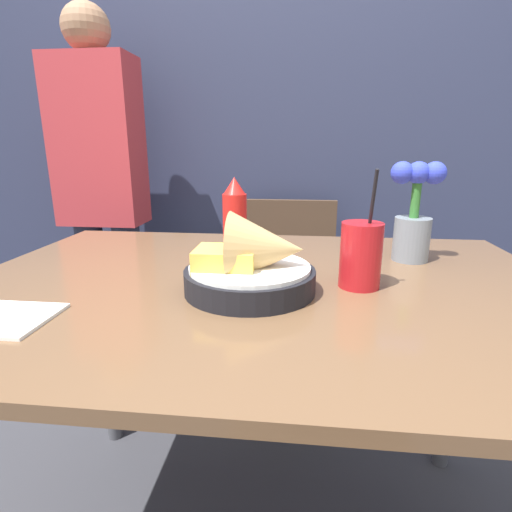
{
  "coord_description": "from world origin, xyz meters",
  "views": [
    {
      "loc": [
        0.08,
        -0.81,
        1.06
      ],
      "look_at": [
        -0.01,
        -0.02,
        0.84
      ],
      "focal_mm": 28.0,
      "sensor_mm": 36.0,
      "label": 1
    }
  ],
  "objects_px": {
    "ketchup_bottle": "(235,219)",
    "person_standing": "(103,189)",
    "food_basket": "(255,265)",
    "flower_vase": "(414,215)",
    "drink_cup": "(361,257)",
    "chair_far_window": "(287,281)"
  },
  "relations": [
    {
      "from": "drink_cup",
      "to": "person_standing",
      "type": "height_order",
      "value": "person_standing"
    },
    {
      "from": "food_basket",
      "to": "flower_vase",
      "type": "height_order",
      "value": "flower_vase"
    },
    {
      "from": "chair_far_window",
      "to": "food_basket",
      "type": "distance_m",
      "value": 0.94
    },
    {
      "from": "food_basket",
      "to": "person_standing",
      "type": "xyz_separation_m",
      "value": [
        -0.7,
        0.78,
        0.06
      ]
    },
    {
      "from": "food_basket",
      "to": "person_standing",
      "type": "distance_m",
      "value": 1.05
    },
    {
      "from": "chair_far_window",
      "to": "flower_vase",
      "type": "relative_size",
      "value": 3.41
    },
    {
      "from": "flower_vase",
      "to": "person_standing",
      "type": "bearing_deg",
      "value": 154.06
    },
    {
      "from": "person_standing",
      "to": "chair_far_window",
      "type": "bearing_deg",
      "value": 7.41
    },
    {
      "from": "flower_vase",
      "to": "food_basket",
      "type": "bearing_deg",
      "value": -143.97
    },
    {
      "from": "food_basket",
      "to": "drink_cup",
      "type": "xyz_separation_m",
      "value": [
        0.21,
        0.05,
        0.01
      ]
    },
    {
      "from": "flower_vase",
      "to": "drink_cup",
      "type": "bearing_deg",
      "value": -125.92
    },
    {
      "from": "drink_cup",
      "to": "flower_vase",
      "type": "height_order",
      "value": "flower_vase"
    },
    {
      "from": "chair_far_window",
      "to": "drink_cup",
      "type": "bearing_deg",
      "value": -78.49
    },
    {
      "from": "food_basket",
      "to": "ketchup_bottle",
      "type": "xyz_separation_m",
      "value": [
        -0.08,
        0.26,
        0.04
      ]
    },
    {
      "from": "food_basket",
      "to": "drink_cup",
      "type": "distance_m",
      "value": 0.22
    },
    {
      "from": "chair_far_window",
      "to": "flower_vase",
      "type": "distance_m",
      "value": 0.8
    },
    {
      "from": "chair_far_window",
      "to": "person_standing",
      "type": "relative_size",
      "value": 0.54
    },
    {
      "from": "person_standing",
      "to": "flower_vase",
      "type": "bearing_deg",
      "value": -25.94
    },
    {
      "from": "food_basket",
      "to": "flower_vase",
      "type": "relative_size",
      "value": 1.06
    },
    {
      "from": "chair_far_window",
      "to": "ketchup_bottle",
      "type": "xyz_separation_m",
      "value": [
        -0.12,
        -0.62,
        0.38
      ]
    },
    {
      "from": "chair_far_window",
      "to": "flower_vase",
      "type": "bearing_deg",
      "value": -62.26
    },
    {
      "from": "ketchup_bottle",
      "to": "person_standing",
      "type": "height_order",
      "value": "person_standing"
    }
  ]
}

